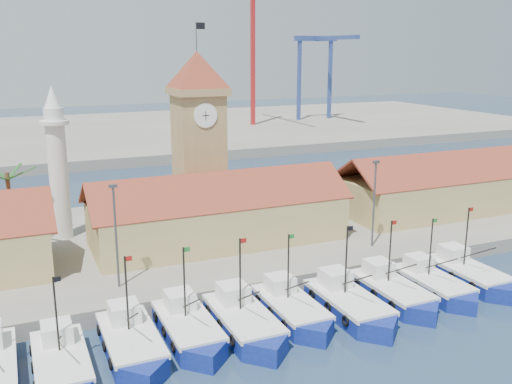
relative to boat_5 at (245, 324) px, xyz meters
name	(u,v)px	position (x,y,z in m)	size (l,w,h in m)	color
ground	(309,337)	(4.20, -2.49, -0.81)	(400.00, 400.00, 0.00)	#1B2D48
quay	(207,237)	(4.20, 21.51, -0.06)	(140.00, 32.00, 1.50)	gray
terminal	(94,135)	(4.20, 107.51, 0.19)	(240.00, 80.00, 2.00)	gray
boat_2	(62,367)	(-13.51, -0.64, -0.07)	(3.49, 9.55, 7.22)	navy
boat_3	(132,345)	(-8.64, 0.25, -0.02)	(3.68, 10.08, 7.63)	navy
boat_4	(189,331)	(-4.23, 0.78, -0.04)	(3.62, 9.92, 7.50)	navy
boat_5	(245,324)	(0.00, 0.00, 0.00)	(3.79, 10.40, 7.87)	navy
boat_6	(293,311)	(4.43, 0.63, -0.05)	(3.57, 9.79, 7.41)	navy
boat_7	(351,307)	(9.13, -0.64, 0.00)	(3.80, 10.40, 7.87)	navy
boat_8	(394,294)	(14.03, 0.11, -0.03)	(3.63, 9.95, 7.53)	navy
boat_9	(435,286)	(18.40, 0.05, -0.07)	(3.47, 9.52, 7.20)	navy
boat_10	(470,276)	(22.95, 0.47, -0.03)	(3.67, 10.05, 7.60)	navy
hall_center	(218,218)	(4.20, 17.51, 3.17)	(27.04, 10.13, 7.61)	tan
hall_right	(454,190)	(36.20, 17.51, 3.17)	(31.20, 10.13, 7.61)	tan
clock_tower	(199,136)	(4.20, 23.50, 11.15)	(5.80, 5.80, 22.70)	tan
minaret	(58,163)	(-10.80, 25.51, 8.92)	(3.00, 3.00, 16.30)	silver
palm_tree	(10,204)	(-15.80, 23.51, 5.43)	(5.60, 5.03, 8.39)	brown
lamp_posts	(252,215)	(4.70, 9.51, 5.66)	(80.70, 0.25, 9.03)	#3F3F44
crane_red_right	(255,35)	(44.85, 101.01, 24.19)	(1.00, 33.13, 41.37)	#B41B1E
gantry	(321,55)	(66.20, 104.15, 19.23)	(13.00, 22.00, 23.20)	navy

